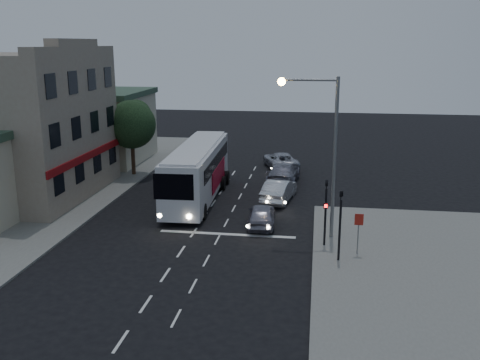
% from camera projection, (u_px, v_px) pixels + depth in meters
% --- Properties ---
extents(ground, '(120.00, 120.00, 0.00)m').
position_uv_depth(ground, '(185.00, 245.00, 29.57)').
color(ground, black).
extents(sidewalk_near, '(12.00, 24.00, 0.12)m').
position_uv_depth(sidewalk_near, '(447.00, 291.00, 23.90)').
color(sidewalk_near, slate).
rests_on(sidewalk_near, ground).
extents(sidewalk_far, '(12.00, 50.00, 0.12)m').
position_uv_depth(sidewalk_far, '(39.00, 195.00, 39.05)').
color(sidewalk_far, slate).
rests_on(sidewalk_far, ground).
extents(road_markings, '(8.00, 30.55, 0.01)m').
position_uv_depth(road_markings, '(219.00, 226.00, 32.56)').
color(road_markings, silver).
rests_on(road_markings, ground).
extents(tour_bus, '(3.13, 12.82, 3.91)m').
position_uv_depth(tour_bus, '(197.00, 170.00, 37.73)').
color(tour_bus, silver).
rests_on(tour_bus, ground).
extents(car_suv, '(1.89, 4.15, 1.38)m').
position_uv_depth(car_suv, '(262.00, 215.00, 32.50)').
color(car_suv, gray).
rests_on(car_suv, ground).
extents(car_sedan_a, '(2.36, 4.88, 1.54)m').
position_uv_depth(car_sedan_a, '(279.00, 190.00, 37.59)').
color(car_sedan_a, silver).
rests_on(car_sedan_a, ground).
extents(car_sedan_b, '(2.59, 5.73, 1.63)m').
position_uv_depth(car_sedan_b, '(283.00, 173.00, 42.40)').
color(car_sedan_b, slate).
rests_on(car_sedan_b, ground).
extents(car_sedan_c, '(3.83, 5.65, 1.44)m').
position_uv_depth(car_sedan_c, '(281.00, 160.00, 47.47)').
color(car_sedan_c, '#A8AAB6').
rests_on(car_sedan_c, ground).
extents(traffic_signal_main, '(0.25, 0.35, 4.10)m').
position_uv_depth(traffic_signal_main, '(326.00, 205.00, 28.65)').
color(traffic_signal_main, black).
rests_on(traffic_signal_main, sidewalk_near).
extents(traffic_signal_side, '(0.18, 0.15, 4.10)m').
position_uv_depth(traffic_signal_side, '(340.00, 217.00, 26.65)').
color(traffic_signal_side, black).
rests_on(traffic_signal_side, sidewalk_near).
extents(regulatory_sign, '(0.45, 0.12, 2.20)m').
position_uv_depth(regulatory_sign, '(359.00, 227.00, 27.64)').
color(regulatory_sign, slate).
rests_on(regulatory_sign, sidewalk_near).
extents(streetlight, '(3.32, 0.44, 9.00)m').
position_uv_depth(streetlight, '(323.00, 139.00, 29.22)').
color(streetlight, slate).
rests_on(streetlight, sidewalk_near).
extents(main_building, '(10.12, 12.00, 11.00)m').
position_uv_depth(main_building, '(20.00, 125.00, 37.91)').
color(main_building, gray).
rests_on(main_building, sidewalk_far).
extents(low_building_north, '(9.40, 9.40, 6.50)m').
position_uv_depth(low_building_north, '(96.00, 125.00, 49.79)').
color(low_building_north, beige).
rests_on(low_building_north, sidewalk_far).
extents(street_tree, '(4.00, 4.00, 6.20)m').
position_uv_depth(street_tree, '(131.00, 122.00, 44.00)').
color(street_tree, black).
rests_on(street_tree, sidewalk_far).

